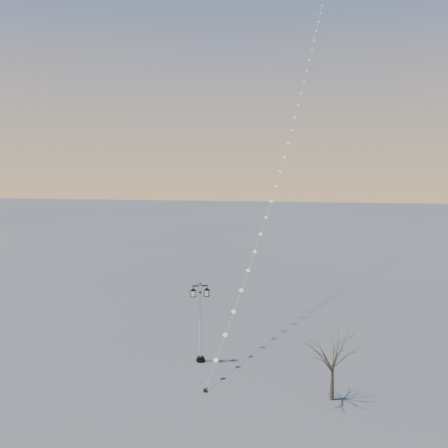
# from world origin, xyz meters

# --- Properties ---
(ground) EXTENTS (300.00, 300.00, 0.00)m
(ground) POSITION_xyz_m (0.00, 0.00, 0.00)
(ground) COLOR #4D4E4E
(ground) RESTS_ON ground
(street_lamp) EXTENTS (1.30, 0.72, 5.27)m
(street_lamp) POSITION_xyz_m (-1.75, 2.60, 2.92)
(street_lamp) COLOR black
(street_lamp) RESTS_ON ground
(bare_tree) EXTENTS (2.23, 2.23, 3.70)m
(bare_tree) POSITION_xyz_m (6.46, -1.07, 2.57)
(bare_tree) COLOR #4E3E2D
(bare_tree) RESTS_ON ground
(kite_train) EXTENTS (7.64, 44.67, 35.31)m
(kite_train) POSITION_xyz_m (2.97, 20.61, 17.57)
(kite_train) COLOR black
(kite_train) RESTS_ON ground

